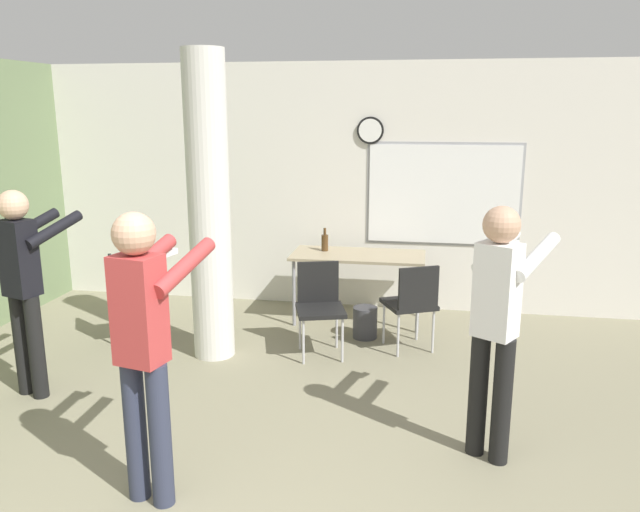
# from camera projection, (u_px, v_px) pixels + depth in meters

# --- Properties ---
(wall_back) EXTENTS (8.00, 0.15, 2.80)m
(wall_back) POSITION_uv_depth(u_px,v_px,m) (339.00, 187.00, 7.22)
(wall_back) COLOR silver
(wall_back) RESTS_ON ground_plane
(support_pillar) EXTENTS (0.38, 0.38, 2.80)m
(support_pillar) POSITION_uv_depth(u_px,v_px,m) (209.00, 209.00, 5.64)
(support_pillar) COLOR silver
(support_pillar) RESTS_ON ground_plane
(folding_table) EXTENTS (1.43, 0.67, 0.76)m
(folding_table) POSITION_uv_depth(u_px,v_px,m) (358.00, 259.00, 6.74)
(folding_table) COLOR tan
(folding_table) RESTS_ON ground_plane
(bottle_on_table) EXTENTS (0.07, 0.07, 0.26)m
(bottle_on_table) POSITION_uv_depth(u_px,v_px,m) (325.00, 242.00, 6.86)
(bottle_on_table) COLOR #4C3319
(bottle_on_table) RESTS_ON folding_table
(waste_bin) EXTENTS (0.25, 0.25, 0.32)m
(waste_bin) POSITION_uv_depth(u_px,v_px,m) (365.00, 322.00, 6.36)
(waste_bin) COLOR #38383D
(waste_bin) RESTS_ON ground_plane
(chair_table_front) EXTENTS (0.55, 0.55, 0.87)m
(chair_table_front) POSITION_uv_depth(u_px,v_px,m) (320.00, 302.00, 5.88)
(chair_table_front) COLOR black
(chair_table_front) RESTS_ON ground_plane
(chair_table_right) EXTENTS (0.59, 0.59, 0.87)m
(chair_table_right) POSITION_uv_depth(u_px,v_px,m) (412.00, 300.00, 5.93)
(chair_table_right) COLOR black
(chair_table_right) RESTS_ON ground_plane
(chair_near_pillar) EXTENTS (0.60, 0.60, 0.87)m
(chair_near_pillar) POSITION_uv_depth(u_px,v_px,m) (127.00, 292.00, 6.20)
(chair_near_pillar) COLOR black
(chair_near_pillar) RESTS_ON ground_plane
(person_playing_side) EXTENTS (0.60, 0.70, 1.71)m
(person_playing_side) POSITION_uv_depth(u_px,v_px,m) (497.00, 314.00, 4.00)
(person_playing_side) COLOR black
(person_playing_side) RESTS_ON ground_plane
(person_watching_back) EXTENTS (0.51, 0.67, 1.69)m
(person_watching_back) POSITION_uv_depth(u_px,v_px,m) (24.00, 277.00, 4.92)
(person_watching_back) COLOR black
(person_watching_back) RESTS_ON ground_plane
(person_playing_front) EXTENTS (0.49, 0.71, 1.75)m
(person_playing_front) POSITION_uv_depth(u_px,v_px,m) (144.00, 337.00, 3.54)
(person_playing_front) COLOR #2D3347
(person_playing_front) RESTS_ON ground_plane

